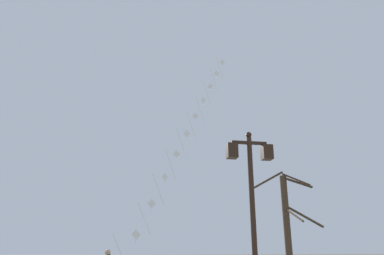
% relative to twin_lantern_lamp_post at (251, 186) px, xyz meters
% --- Properties ---
extents(twin_lantern_lamp_post, '(1.26, 0.28, 4.79)m').
position_rel_twin_lantern_lamp_post_xyz_m(twin_lantern_lamp_post, '(0.00, 0.00, 0.00)').
color(twin_lantern_lamp_post, black).
rests_on(twin_lantern_lamp_post, ground_plane).
extents(kite_train, '(7.68, 9.09, 16.44)m').
position_rel_twin_lantern_lamp_post_xyz_m(kite_train, '(0.11, 12.10, 5.33)').
color(kite_train, brown).
rests_on(kite_train, ground_plane).
extents(bare_tree, '(2.37, 1.93, 4.45)m').
position_rel_twin_lantern_lamp_post_xyz_m(bare_tree, '(2.37, 3.28, -1.00)').
color(bare_tree, '#423323').
rests_on(bare_tree, ground_plane).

